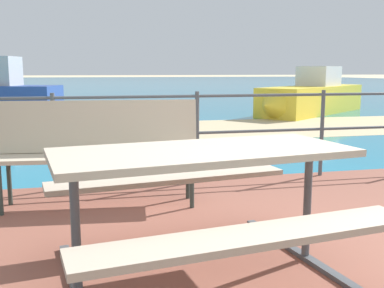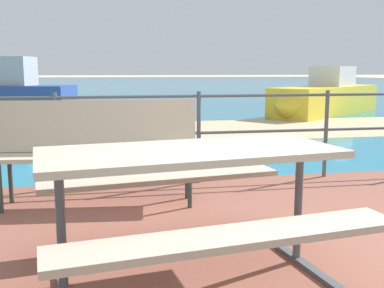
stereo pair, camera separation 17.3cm
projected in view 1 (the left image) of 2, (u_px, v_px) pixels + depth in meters
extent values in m
cube|color=brown|center=(298.00, 288.00, 2.62)|extent=(6.40, 5.20, 0.06)
cube|color=teal|center=(99.00, 84.00, 41.09)|extent=(90.00, 90.00, 0.01)
cube|color=tan|center=(144.00, 131.00, 9.54)|extent=(54.01, 3.54, 0.01)
cube|color=tan|center=(203.00, 152.00, 2.57)|extent=(1.76, 0.95, 0.04)
cube|color=tan|center=(255.00, 237.00, 2.06)|extent=(1.70, 0.50, 0.04)
cube|color=tan|center=(170.00, 178.00, 3.17)|extent=(1.70, 0.50, 0.04)
cylinder|color=#4C5156|center=(76.00, 232.00, 2.37)|extent=(0.06, 0.06, 0.75)
cylinder|color=#4C5156|center=(307.00, 203.00, 2.88)|extent=(0.06, 0.06, 0.75)
cube|color=#4C5156|center=(305.00, 257.00, 2.94)|extent=(0.27, 1.46, 0.03)
cube|color=#BCAD93|center=(99.00, 157.00, 4.02)|extent=(1.81, 0.57, 0.04)
cube|color=#BCAD93|center=(99.00, 126.00, 4.16)|extent=(1.78, 0.26, 0.47)
cylinder|color=#2D3833|center=(0.00, 189.00, 3.80)|extent=(0.04, 0.04, 0.45)
cylinder|color=#2D3833|center=(9.00, 181.00, 4.10)|extent=(0.04, 0.04, 0.45)
cylinder|color=#2D3833|center=(192.00, 183.00, 4.02)|extent=(0.04, 0.04, 0.45)
cylinder|color=#2D3833|center=(188.00, 175.00, 4.31)|extent=(0.04, 0.04, 0.45)
cylinder|color=#4C5156|center=(55.00, 142.00, 4.57)|extent=(0.04, 0.04, 0.99)
cylinder|color=#4C5156|center=(197.00, 137.00, 4.89)|extent=(0.04, 0.04, 0.99)
cylinder|color=#4C5156|center=(322.00, 133.00, 5.22)|extent=(0.04, 0.04, 0.99)
cylinder|color=#4C5156|center=(197.00, 96.00, 4.82)|extent=(5.90, 0.03, 0.03)
cylinder|color=#4C5156|center=(197.00, 133.00, 4.89)|extent=(5.90, 0.03, 0.03)
cube|color=yellow|center=(313.00, 100.00, 13.44)|extent=(4.47, 3.89, 0.80)
cube|color=silver|center=(319.00, 76.00, 13.60)|extent=(1.53, 1.48, 0.58)
cone|color=yellow|center=(269.00, 105.00, 11.43)|extent=(0.84, 0.87, 0.72)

